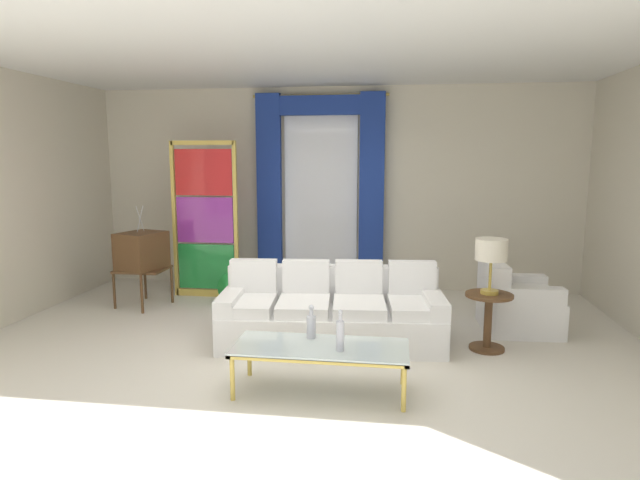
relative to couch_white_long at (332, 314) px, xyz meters
The scene contains 14 objects.
ground_plane 0.66m from the couch_white_long, 116.75° to the right, with size 16.00×16.00×0.00m, color silver.
wall_rear 2.82m from the couch_white_long, 95.94° to the left, with size 8.00×0.12×3.00m, color beige.
ceiling_slab 2.74m from the couch_white_long, 133.70° to the left, with size 8.00×7.60×0.04m, color white.
curtained_window 2.81m from the couch_white_long, 101.22° to the left, with size 2.00×0.17×2.70m.
couch_white_long is the anchor object (origin of this frame).
coffee_table 1.27m from the couch_white_long, 87.29° to the right, with size 1.47×0.59×0.41m.
bottle_blue_decanter 1.11m from the couch_white_long, 92.61° to the right, with size 0.08×0.08×0.30m.
bottle_crystal_tall 1.40m from the couch_white_long, 80.20° to the right, with size 0.07×0.07×0.35m.
vintage_tv 2.89m from the couch_white_long, 158.89° to the left, with size 0.66×0.72×1.35m.
armchair_white 2.15m from the couch_white_long, 18.82° to the left, with size 0.86×0.86×0.80m.
stained_glass_divider 2.68m from the couch_white_long, 140.86° to the left, with size 0.95×0.05×2.20m.
peacock_figurine 2.00m from the couch_white_long, 140.39° to the left, with size 0.44×0.60×0.50m.
round_side_table 1.63m from the couch_white_long, ahead, with size 0.48×0.48×0.59m.
table_lamp_brass 1.78m from the couch_white_long, ahead, with size 0.32×0.32×0.57m.
Camera 1 is at (0.93, -4.99, 1.98)m, focal length 29.97 mm.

